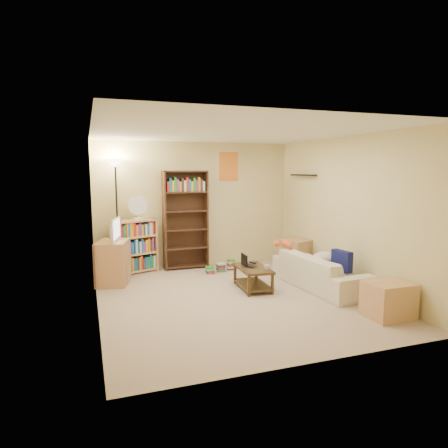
# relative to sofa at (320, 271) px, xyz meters

# --- Properties ---
(room) EXTENTS (4.50, 4.54, 2.52)m
(room) POSITION_rel_sofa_xyz_m (-1.55, -0.01, 1.35)
(room) COLOR #C6A995
(room) RESTS_ON ground
(sofa) EXTENTS (2.00, 0.99, 0.56)m
(sofa) POSITION_rel_sofa_xyz_m (0.00, 0.00, 0.00)
(sofa) COLOR beige
(sofa) RESTS_ON ground
(navy_pillow) EXTENTS (0.17, 0.38, 0.33)m
(navy_pillow) POSITION_rel_sofa_xyz_m (0.12, -0.40, 0.25)
(navy_pillow) COLOR #131654
(navy_pillow) RESTS_ON sofa
(cream_blanket) EXTENTS (0.51, 0.37, 0.22)m
(cream_blanket) POSITION_rel_sofa_xyz_m (0.13, 0.05, 0.20)
(cream_blanket) COLOR beige
(cream_blanket) RESTS_ON sofa
(tabby_cat) EXTENTS (0.44, 0.18, 0.15)m
(tabby_cat) POSITION_rel_sofa_xyz_m (-0.29, 0.71, 0.35)
(tabby_cat) COLOR orange
(tabby_cat) RESTS_ON sofa
(coffee_table) EXTENTS (0.51, 0.85, 0.37)m
(coffee_table) POSITION_rel_sofa_xyz_m (-1.10, 0.28, -0.05)
(coffee_table) COLOR #47321B
(coffee_table) RESTS_ON ground
(laptop) EXTENTS (0.42, 0.38, 0.02)m
(laptop) POSITION_rel_sofa_xyz_m (-1.10, 0.38, 0.10)
(laptop) COLOR black
(laptop) RESTS_ON coffee_table
(laptop_screen) EXTENTS (0.03, 0.28, 0.18)m
(laptop_screen) POSITION_rel_sofa_xyz_m (-1.22, 0.39, 0.20)
(laptop_screen) COLOR white
(laptop_screen) RESTS_ON laptop
(mug) EXTENTS (0.12, 0.12, 0.09)m
(mug) POSITION_rel_sofa_xyz_m (-0.97, 0.03, 0.13)
(mug) COLOR silver
(mug) RESTS_ON coffee_table
(tv_remote) EXTENTS (0.08, 0.15, 0.02)m
(tv_remote) POSITION_rel_sofa_xyz_m (-0.99, 0.55, 0.10)
(tv_remote) COLOR black
(tv_remote) RESTS_ON coffee_table
(tv_stand) EXTENTS (0.66, 0.80, 0.74)m
(tv_stand) POSITION_rel_sofa_xyz_m (-3.25, 1.37, 0.09)
(tv_stand) COLOR tan
(tv_stand) RESTS_ON ground
(television) EXTENTS (0.72, 0.44, 0.39)m
(television) POSITION_rel_sofa_xyz_m (-3.25, 1.37, 0.66)
(television) COLOR black
(television) RESTS_ON tv_stand
(tall_bookshelf) EXTENTS (0.87, 0.30, 1.93)m
(tall_bookshelf) POSITION_rel_sofa_xyz_m (-1.80, 2.03, 0.74)
(tall_bookshelf) COLOR #482D1B
(tall_bookshelf) RESTS_ON ground
(short_bookshelf) EXTENTS (0.85, 0.57, 1.02)m
(short_bookshelf) POSITION_rel_sofa_xyz_m (-2.79, 2.01, 0.23)
(short_bookshelf) COLOR tan
(short_bookshelf) RESTS_ON ground
(desk_fan) EXTENTS (0.36, 0.20, 0.46)m
(desk_fan) POSITION_rel_sofa_xyz_m (-2.73, 1.96, 0.97)
(desk_fan) COLOR white
(desk_fan) RESTS_ON short_bookshelf
(floor_lamp) EXTENTS (0.36, 0.36, 2.15)m
(floor_lamp) POSITION_rel_sofa_xyz_m (-3.11, 2.03, 1.44)
(floor_lamp) COLOR black
(floor_lamp) RESTS_ON ground
(side_table) EXTENTS (0.70, 0.70, 0.61)m
(side_table) POSITION_rel_sofa_xyz_m (0.17, 1.15, 0.03)
(side_table) COLOR tan
(side_table) RESTS_ON ground
(end_cabinet) EXTENTS (0.57, 0.48, 0.48)m
(end_cabinet) POSITION_rel_sofa_xyz_m (0.10, -1.48, -0.04)
(end_cabinet) COLOR #DCB36B
(end_cabinet) RESTS_ON ground
(book_stacks) EXTENTS (0.65, 0.28, 0.20)m
(book_stacks) POSITION_rel_sofa_xyz_m (-1.21, 1.53, -0.19)
(book_stacks) COLOR red
(book_stacks) RESTS_ON ground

